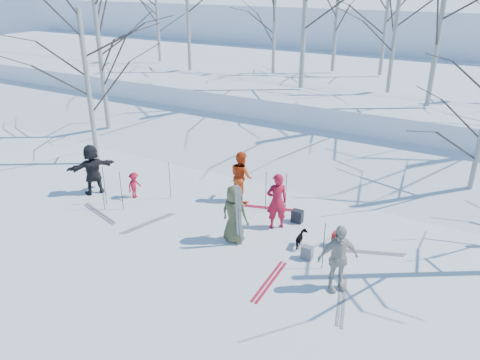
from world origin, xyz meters
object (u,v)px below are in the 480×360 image
Objects in this scene: skier_red_north at (277,201)px; skier_olive_center at (235,214)px; dog at (301,240)px; skier_cream_east at (338,258)px; skier_grey_west at (92,169)px; skier_redor_behind at (241,176)px; backpack_grey at (307,253)px; backpack_dark at (297,216)px; skier_red_seated at (134,185)px; backpack_red at (338,240)px.

skier_olive_center is at bearing 21.51° from skier_red_north.
skier_cream_east is at bearing 126.07° from dog.
skier_cream_east is at bearing 113.75° from skier_grey_west.
skier_cream_east is (2.60, -2.05, -0.01)m from skier_red_north.
skier_redor_behind is 3.03× the size of dog.
skier_cream_east is at bearing -38.51° from backpack_grey.
skier_olive_center is 4.33× the size of backpack_dark.
skier_red_seated is 6.26m from dog.
skier_red_north is 5.19m from skier_red_seated.
skier_olive_center is 1.00× the size of skier_redor_behind.
backpack_red is (-0.60, 1.91, -0.66)m from skier_cream_east.
backpack_red is (2.70, 1.17, -0.66)m from skier_olive_center.
backpack_grey is (-0.51, -1.03, -0.02)m from backpack_red.
dog is at bearing -147.78° from backpack_red.
skier_cream_east is 4.37× the size of backpack_dark.
skier_red_north is 1.46m from dog.
dog reaches higher than backpack_grey.
skier_olive_center is 2.29m from backpack_grey.
skier_red_seated is 2.44× the size of backpack_grey.
skier_redor_behind is at bearing -43.09° from dog.
skier_cream_east is (3.30, -0.74, 0.01)m from skier_olive_center.
skier_red_north is at bearing -86.98° from skier_red_seated.
skier_cream_east reaches higher than backpack_red.
backpack_red is (0.88, 0.56, -0.03)m from dog.
skier_grey_west is at bearing 178.61° from backpack_grey.
skier_redor_behind is 5.50m from skier_cream_east.
skier_grey_west is 4.28× the size of backpack_red.
dog is (-1.49, 1.36, -0.63)m from skier_cream_east.
skier_olive_center is at bearing 7.18° from dog.
skier_grey_west is at bearing 102.74° from skier_red_seated.
skier_grey_west is (-4.75, -2.11, 0.03)m from skier_redor_behind.
backpack_dark is at bearing 154.23° from backpack_red.
skier_red_seated is 1.61m from skier_grey_west.
skier_redor_behind is at bearing 145.59° from backpack_grey.
backpack_grey is at bearing 98.64° from skier_cream_east.
skier_red_seated is 6.67m from backpack_grey.
skier_red_north reaches higher than backpack_dark.
skier_red_north reaches higher than skier_olive_center.
backpack_grey is at bearing -116.40° from backpack_red.
backpack_dark reaches higher than backpack_grey.
dog is 1.37× the size of backpack_red.
skier_redor_behind is (-1.88, 1.14, -0.01)m from skier_red_north.
backpack_grey is 0.95× the size of backpack_dark.
backpack_dark is (2.31, -0.52, -0.67)m from skier_redor_behind.
skier_red_north is 0.98× the size of skier_grey_west.
backpack_grey is (0.37, -0.47, -0.05)m from dog.
skier_olive_center reaches higher than dog.
backpack_dark is at bearing 86.26° from skier_cream_east.
backpack_dark is (1.13, 1.93, -0.67)m from skier_olive_center.
skier_olive_center is 3.38m from skier_cream_east.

